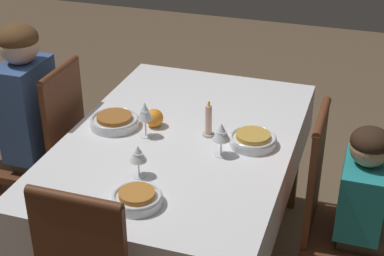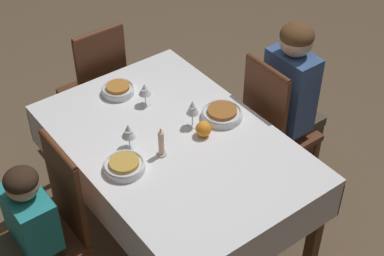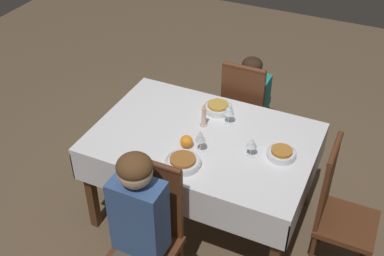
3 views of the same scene
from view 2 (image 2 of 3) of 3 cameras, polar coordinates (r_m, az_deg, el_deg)
The scene contains 15 objects.
ground_plane at distance 3.64m, azimuth -1.51°, elevation -10.14°, with size 8.00×8.00×0.00m, color brown.
dining_table at distance 3.16m, azimuth -1.71°, elevation -2.40°, with size 1.50×1.01×0.75m.
chair_south at distance 3.59m, azimuth 7.94°, elevation 0.26°, with size 0.37×0.38×0.99m.
chair_north at distance 3.07m, azimuth -13.26°, elevation -9.09°, with size 0.37×0.38×0.99m.
chair_east at distance 3.92m, azimuth -9.17°, elevation 3.98°, with size 0.38×0.37×0.99m.
person_adult_denim at distance 3.59m, azimuth 9.90°, elevation 2.96°, with size 0.30×0.34×1.18m.
person_child_teal at distance 3.04m, azimuth -16.11°, elevation -10.40°, with size 0.30×0.33×0.96m.
bowl_south at distance 3.24m, azimuth 2.91°, elevation 1.44°, with size 0.23×0.23×0.06m.
wine_glass_south at distance 3.13m, azimuth 0.04°, elevation 1.96°, with size 0.07×0.07×0.17m.
bowl_north at distance 2.94m, azimuth -6.58°, elevation -3.62°, with size 0.21×0.21×0.06m.
wine_glass_north at distance 3.01m, azimuth -6.17°, elevation -0.32°, with size 0.08×0.08×0.15m.
bowl_east at distance 3.44m, azimuth -7.19°, elevation 3.74°, with size 0.19×0.19×0.06m.
wine_glass_east at distance 3.30m, azimuth -4.60°, elevation 3.70°, with size 0.07×0.07×0.14m.
candle_centerpiece at distance 2.98m, azimuth -3.00°, elevation -1.62°, with size 0.05×0.05×0.17m.
orange_fruit at distance 3.11m, azimuth 1.11°, elevation -0.10°, with size 0.08×0.08×0.08m, color orange.
Camera 2 is at (-1.93, 1.33, 2.79)m, focal length 55.00 mm.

